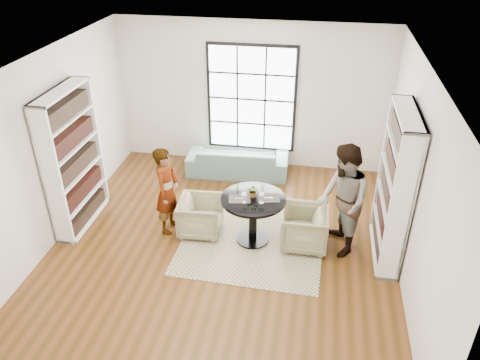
% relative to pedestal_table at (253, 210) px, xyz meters
% --- Properties ---
extents(ground, '(6.00, 6.00, 0.00)m').
position_rel_pedestal_table_xyz_m(ground, '(-0.45, -0.24, -0.60)').
color(ground, brown).
extents(room_shell, '(6.00, 6.01, 6.00)m').
position_rel_pedestal_table_xyz_m(room_shell, '(-0.45, 0.30, 0.66)').
color(room_shell, silver).
rests_on(room_shell, ground).
extents(rug, '(2.37, 2.37, 0.01)m').
position_rel_pedestal_table_xyz_m(rug, '(0.00, 0.03, -0.59)').
color(rug, '#C0B290').
rests_on(rug, ground).
extents(pedestal_table, '(1.04, 1.04, 0.83)m').
position_rel_pedestal_table_xyz_m(pedestal_table, '(0.00, 0.00, 0.00)').
color(pedestal_table, black).
rests_on(pedestal_table, ground).
extents(sofa, '(2.10, 0.92, 0.60)m').
position_rel_pedestal_table_xyz_m(sofa, '(-0.65, 2.21, -0.30)').
color(sofa, '#769D95').
rests_on(sofa, ground).
extents(armchair_left, '(0.74, 0.73, 0.64)m').
position_rel_pedestal_table_xyz_m(armchair_left, '(-0.90, 0.08, -0.28)').
color(armchair_left, '#C3BD8B').
rests_on(armchair_left, ground).
extents(armchair_right, '(0.75, 0.72, 0.67)m').
position_rel_pedestal_table_xyz_m(armchair_right, '(0.83, 0.02, -0.26)').
color(armchair_right, '#BBB185').
rests_on(armchair_right, ground).
extents(person_left, '(0.42, 0.59, 1.53)m').
position_rel_pedestal_table_xyz_m(person_left, '(-1.45, 0.08, 0.17)').
color(person_left, gray).
rests_on(person_left, ground).
extents(person_right, '(0.92, 1.05, 1.83)m').
position_rel_pedestal_table_xyz_m(person_right, '(1.38, 0.02, 0.32)').
color(person_right, gray).
rests_on(person_right, ground).
extents(placemat_left, '(0.38, 0.32, 0.01)m').
position_rel_pedestal_table_xyz_m(placemat_left, '(-0.21, -0.06, 0.23)').
color(placemat_left, '#282523').
rests_on(placemat_left, pedestal_table).
extents(placemat_right, '(0.38, 0.32, 0.01)m').
position_rel_pedestal_table_xyz_m(placemat_right, '(0.24, 0.04, 0.23)').
color(placemat_right, '#282523').
rests_on(placemat_right, pedestal_table).
extents(cutlery_left, '(0.18, 0.24, 0.01)m').
position_rel_pedestal_table_xyz_m(cutlery_left, '(-0.21, -0.06, 0.24)').
color(cutlery_left, silver).
rests_on(cutlery_left, placemat_left).
extents(cutlery_right, '(0.18, 0.24, 0.01)m').
position_rel_pedestal_table_xyz_m(cutlery_right, '(0.24, 0.04, 0.24)').
color(cutlery_right, silver).
rests_on(cutlery_right, placemat_right).
extents(wine_glass_left, '(0.09, 0.09, 0.19)m').
position_rel_pedestal_table_xyz_m(wine_glass_left, '(-0.12, -0.14, 0.36)').
color(wine_glass_left, silver).
rests_on(wine_glass_left, pedestal_table).
extents(wine_glass_right, '(0.09, 0.09, 0.20)m').
position_rel_pedestal_table_xyz_m(wine_glass_right, '(0.15, -0.11, 0.37)').
color(wine_glass_right, silver).
rests_on(wine_glass_right, pedestal_table).
extents(flower_centerpiece, '(0.20, 0.18, 0.21)m').
position_rel_pedestal_table_xyz_m(flower_centerpiece, '(-0.01, 0.05, 0.33)').
color(flower_centerpiece, gray).
rests_on(flower_centerpiece, pedestal_table).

